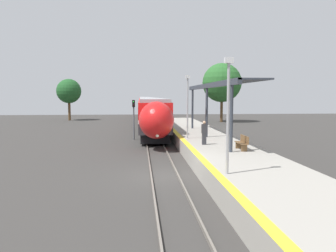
{
  "coord_description": "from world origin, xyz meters",
  "views": [
    {
      "loc": [
        -1.28,
        -17.34,
        4.33
      ],
      "look_at": [
        0.61,
        4.83,
        2.29
      ],
      "focal_mm": 35.0,
      "sensor_mm": 36.0,
      "label": 1
    }
  ],
  "objects_px": {
    "lamppost_near": "(228,107)",
    "lamppost_mid": "(188,102)",
    "person_waiting": "(204,132)",
    "railway_signal": "(134,115)",
    "platform_bench": "(243,142)",
    "train": "(146,105)"
  },
  "relations": [
    {
      "from": "platform_bench",
      "to": "lamppost_near",
      "type": "relative_size",
      "value": 0.31
    },
    {
      "from": "lamppost_near",
      "to": "lamppost_mid",
      "type": "bearing_deg",
      "value": 90.0
    },
    {
      "from": "platform_bench",
      "to": "railway_signal",
      "type": "distance_m",
      "value": 14.91
    },
    {
      "from": "person_waiting",
      "to": "lamppost_mid",
      "type": "xyz_separation_m",
      "value": [
        -0.66,
        3.38,
        1.99
      ]
    },
    {
      "from": "lamppost_near",
      "to": "lamppost_mid",
      "type": "xyz_separation_m",
      "value": [
        0.0,
        11.73,
        0.0
      ]
    },
    {
      "from": "person_waiting",
      "to": "railway_signal",
      "type": "distance_m",
      "value": 11.93
    },
    {
      "from": "person_waiting",
      "to": "railway_signal",
      "type": "height_order",
      "value": "railway_signal"
    },
    {
      "from": "train",
      "to": "railway_signal",
      "type": "height_order",
      "value": "train"
    },
    {
      "from": "person_waiting",
      "to": "train",
      "type": "bearing_deg",
      "value": 93.6
    },
    {
      "from": "lamppost_near",
      "to": "train",
      "type": "bearing_deg",
      "value": 92.41
    },
    {
      "from": "train",
      "to": "lamppost_near",
      "type": "xyz_separation_m",
      "value": [
        2.38,
        -56.52,
        1.53
      ]
    },
    {
      "from": "person_waiting",
      "to": "lamppost_mid",
      "type": "distance_m",
      "value": 3.98
    },
    {
      "from": "person_waiting",
      "to": "lamppost_near",
      "type": "distance_m",
      "value": 8.61
    },
    {
      "from": "person_waiting",
      "to": "lamppost_near",
      "type": "xyz_separation_m",
      "value": [
        -0.66,
        -8.35,
        1.99
      ]
    },
    {
      "from": "railway_signal",
      "to": "lamppost_near",
      "type": "height_order",
      "value": "lamppost_near"
    },
    {
      "from": "train",
      "to": "platform_bench",
      "type": "bearing_deg",
      "value": -84.4
    },
    {
      "from": "train",
      "to": "platform_bench",
      "type": "height_order",
      "value": "train"
    },
    {
      "from": "platform_bench",
      "to": "lamppost_near",
      "type": "bearing_deg",
      "value": -113.3
    },
    {
      "from": "lamppost_near",
      "to": "railway_signal",
      "type": "bearing_deg",
      "value": 102.62
    },
    {
      "from": "person_waiting",
      "to": "lamppost_near",
      "type": "height_order",
      "value": "lamppost_near"
    },
    {
      "from": "railway_signal",
      "to": "lamppost_near",
      "type": "xyz_separation_m",
      "value": [
        4.3,
        -19.18,
        1.42
      ]
    },
    {
      "from": "train",
      "to": "platform_bench",
      "type": "xyz_separation_m",
      "value": [
        4.95,
        -50.54,
        -0.82
      ]
    }
  ]
}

